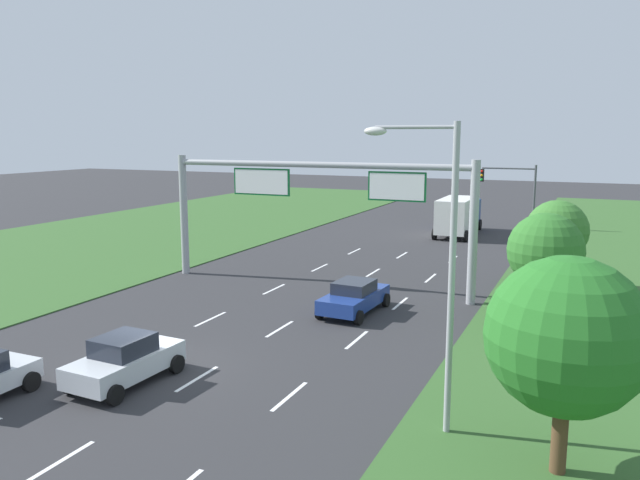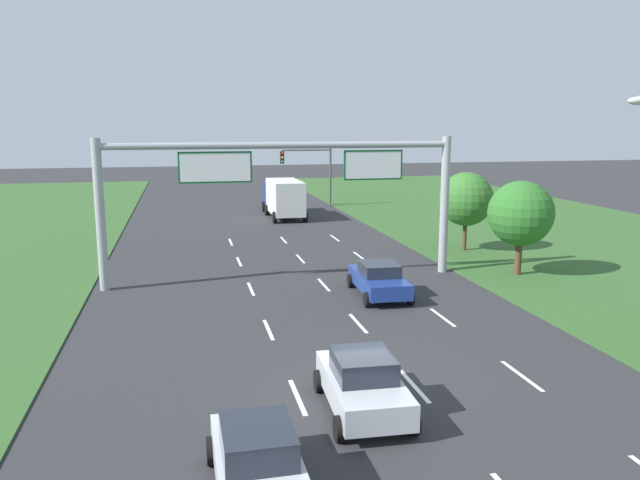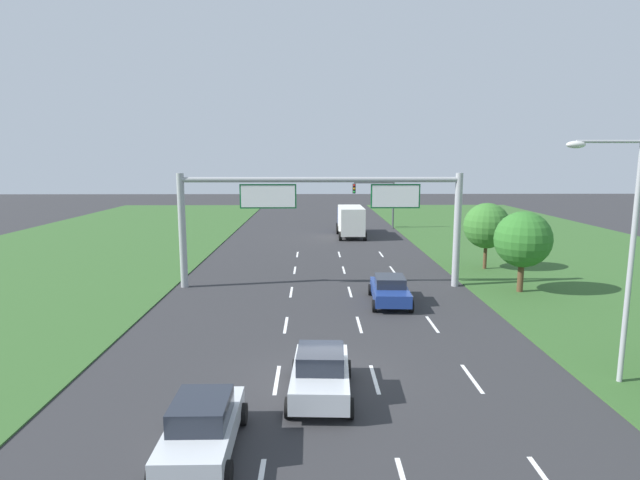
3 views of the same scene
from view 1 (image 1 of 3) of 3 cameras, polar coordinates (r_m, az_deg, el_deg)
The scene contains 13 objects.
ground_plane at distance 23.00m, azimuth -14.80°, elevation -11.49°, with size 200.00×200.00×0.00m, color #2D2D30.
lane_dashes_inner_left at distance 26.24m, azimuth -13.68°, elevation -8.77°, with size 0.14×44.40×0.01m.
lane_dashes_inner_right at distance 24.34m, azimuth -7.03°, elevation -10.03°, with size 0.14×44.40×0.01m.
lane_dashes_slip at distance 22.83m, azimuth 0.67°, elevation -11.31°, with size 0.14×44.40×0.01m.
car_near_red at distance 21.96m, azimuth -17.41°, elevation -10.41°, with size 2.24×4.08×1.63m.
car_lead_silver at distance 28.97m, azimuth 3.14°, elevation -5.19°, with size 2.31×4.46×1.51m.
box_truck at distance 52.35m, azimuth 12.56°, elevation 2.29°, with size 2.73×7.87×3.10m.
sign_gantry at distance 33.00m, azimuth -0.42°, elevation 3.95°, with size 17.24×0.44×7.00m.
traffic_light_mast at distance 57.04m, azimuth 17.11°, elevation 4.88°, with size 4.76×0.49×5.60m.
street_lamp at distance 16.86m, azimuth 10.77°, elevation -1.08°, with size 2.61×0.32×8.50m.
roadside_tree_near at distance 15.86m, azimuth 21.60°, elevation -8.22°, with size 3.82×3.82×5.41m.
roadside_tree_mid at distance 28.79m, azimuth 19.92°, elevation -0.92°, with size 3.28×3.28×4.84m.
roadside_tree_far at distance 35.05m, azimuth 20.84°, elevation 0.79°, with size 3.23×3.23×4.79m.
Camera 1 is at (13.70, -16.57, 8.16)m, focal length 35.00 mm.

